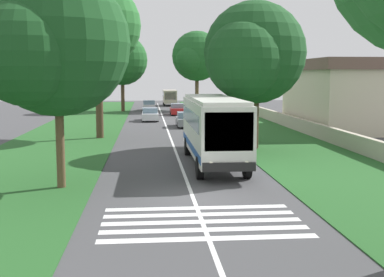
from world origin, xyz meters
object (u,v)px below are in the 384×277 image
Objects in this scene: trailing_car_3 at (149,106)px; trailing_car_1 at (150,115)px; roadside_tree_left_1 at (121,61)px; roadside_tree_left_0 at (95,28)px; roadside_tree_left_2 at (53,48)px; roadside_tree_right_1 at (196,57)px; trailing_car_2 at (177,110)px; trailing_minibus_0 at (170,96)px; roadside_building at (355,94)px; coach_bus at (213,126)px; trailing_car_0 at (186,120)px; utility_pole at (258,84)px; roadside_tree_right_0 at (251,56)px.

trailing_car_1 is at bearing -179.87° from trailing_car_3.
roadside_tree_left_0 is at bearing 179.10° from roadside_tree_left_1.
roadside_tree_left_2 is 50.61m from roadside_tree_right_1.
trailing_car_3 is 50.15m from roadside_tree_left_2.
trailing_car_2 is 0.72× the size of trailing_minibus_0.
roadside_tree_left_1 is 0.73× the size of roadside_building.
coach_bus is 23.69m from roadside_building.
roadside_building is at bearing -139.48° from trailing_car_2.
roadside_tree_left_2 reaches higher than coach_bus.
trailing_car_0 is 14.97m from trailing_car_2.
roadside_tree_left_1 is (21.63, 7.20, 6.14)m from trailing_car_0.
trailing_minibus_0 is at bearing 15.58° from roadside_tree_right_1.
trailing_car_3 is 32.69m from roadside_building.
trailing_car_1 is 1.00× the size of trailing_car_2.
trailing_minibus_0 is at bearing -16.96° from trailing_car_3.
roadside_tree_right_1 is at bearing -18.93° from roadside_tree_left_0.
trailing_car_0 is 0.41× the size of roadside_tree_left_1.
roadside_building is at bearing -41.16° from coach_bus.
trailing_car_2 is 30.52m from utility_pole.
trailing_minibus_0 is 0.62× the size of roadside_tree_right_0.
roadside_tree_right_1 is (1.58, -10.39, 0.66)m from roadside_tree_left_1.
roadside_tree_left_1 is 1.11× the size of roadside_tree_left_2.
roadside_tree_left_2 is 15.40m from roadside_tree_right_0.
trailing_car_0 is at bearing -0.25° from coach_bus.
roadside_tree_right_1 is at bearing -92.27° from trailing_car_3.
trailing_car_1 is 23.31m from utility_pole.
roadside_tree_right_1 is (44.08, -3.29, 5.32)m from coach_bus.
roadside_building is (12.20, -12.33, -2.98)m from roadside_tree_right_0.
trailing_car_0 is 34.73m from trailing_minibus_0.
trailing_car_2 is at bearing 6.76° from utility_pole.
roadside_building is at bearing -157.70° from trailing_minibus_0.
roadside_tree_left_0 is 33.49m from roadside_tree_right_1.
roadside_tree_left_2 is at bearing 135.23° from roadside_tree_right_0.
trailing_car_1 is 0.44× the size of roadside_tree_right_0.
utility_pole reaches higher than roadside_building.
roadside_tree_left_1 is at bearing 16.43° from utility_pole.
utility_pole reaches higher than coach_bus.
trailing_car_3 is (8.50, 3.52, 0.00)m from trailing_car_2.
roadside_building is at bearing -44.48° from utility_pole.
roadside_building is at bearing -137.43° from roadside_tree_left_1.
trailing_car_0 and trailing_car_3 have the same top height.
roadside_tree_left_1 is 33.71m from roadside_building.
trailing_car_0 is at bearing 172.16° from roadside_tree_right_1.
roadside_tree_left_2 is at bearing 167.56° from roadside_tree_right_1.
roadside_tree_left_1 is at bearing 151.26° from trailing_minibus_0.
coach_bus is at bearing 179.75° from trailing_car_0.
coach_bus is at bearing -173.16° from trailing_car_1.
roadside_building reaches higher than trailing_car_0.
utility_pole is 16.94m from roadside_building.
trailing_car_3 is at bearing 8.35° from trailing_car_0.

